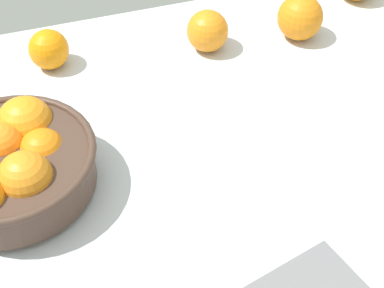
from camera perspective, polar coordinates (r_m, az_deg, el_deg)
The scene contains 5 objects.
ground_plane at distance 86.69cm, azimuth -0.20°, elevation -4.99°, with size 118.92×97.65×3.00cm, color silver.
fruit_bowl at distance 85.87cm, azimuth -17.58°, elevation -2.03°, with size 25.06×25.06×11.12cm.
loose_orange_0 at distance 113.99cm, azimuth 10.51°, elevation 12.06°, with size 8.61×8.61×8.61cm, color orange.
loose_orange_1 at distance 108.03cm, azimuth -13.82°, elevation 8.96°, with size 7.18×7.18×7.18cm, color orange.
loose_orange_4 at distance 109.23cm, azimuth 1.53°, elevation 10.98°, with size 7.76×7.76×7.76cm, color orange.
Camera 1 is at (-17.42, -53.07, 64.80)cm, focal length 54.62 mm.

